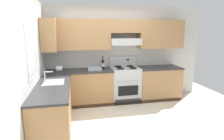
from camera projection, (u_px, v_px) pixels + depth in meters
ground_plane at (117, 124)px, 3.93m from camera, size 7.04×7.04×0.00m
wall_back at (120, 46)px, 5.16m from camera, size 4.68×0.57×2.55m
wall_left at (33, 61)px, 3.55m from camera, size 0.47×4.00×2.55m
counter_back_run at (114, 86)px, 5.06m from camera, size 3.60×0.65×0.91m
counter_left_run at (54, 108)px, 3.59m from camera, size 0.63×1.91×1.13m
stove at (125, 84)px, 5.13m from camera, size 0.76×0.62×1.20m
wine_bottle at (103, 64)px, 4.97m from camera, size 0.07×0.08×0.34m
bowl at (95, 69)px, 4.81m from camera, size 0.35×0.24×0.08m
paper_towel_roll at (59, 69)px, 4.66m from camera, size 0.14×0.14×0.14m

